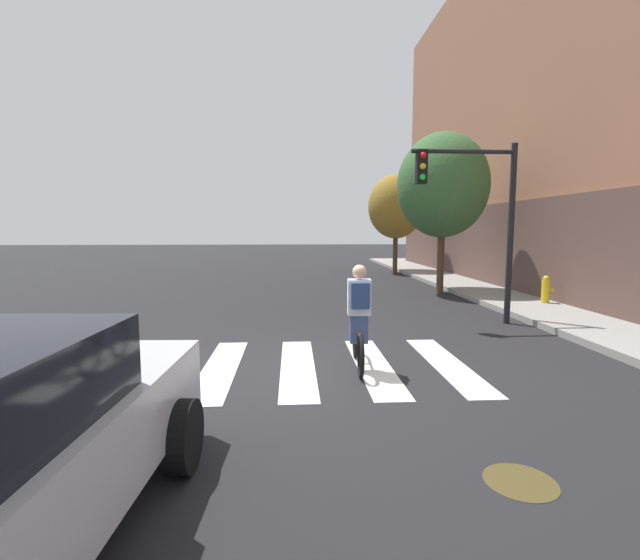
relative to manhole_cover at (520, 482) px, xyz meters
The scene contains 8 objects.
ground_plane 3.98m from the manhole_cover, 119.10° to the left, with size 120.00×120.00×0.00m, color black.
crosswalk_stripes 3.98m from the manhole_cover, 119.13° to the left, with size 5.53×3.22×0.01m.
manhole_cover is the anchor object (origin of this frame).
cyclist 3.54m from the manhole_cover, 106.37° to the left, with size 0.37×1.71×1.69m.
traffic_light_near 7.53m from the manhole_cover, 71.06° to the left, with size 2.47×0.28×4.20m.
fire_hydrant 10.08m from the manhole_cover, 58.84° to the left, with size 0.33×0.22×0.78m.
street_tree_near 12.69m from the manhole_cover, 74.89° to the left, with size 3.11×3.11×5.53m.
street_tree_mid 19.70m from the manhole_cover, 80.30° to the left, with size 2.82×2.82×5.02m.
Camera 1 is at (-0.08, -7.12, 2.24)m, focal length 25.17 mm.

